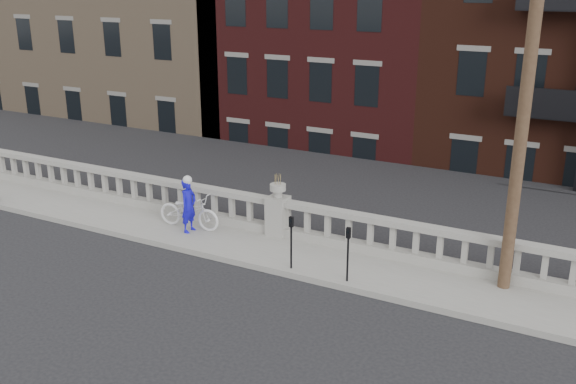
% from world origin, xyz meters
% --- Properties ---
extents(ground, '(120.00, 120.00, 0.00)m').
position_xyz_m(ground, '(0.00, 0.00, 0.00)').
color(ground, black).
rests_on(ground, ground).
extents(sidewalk, '(32.00, 2.20, 0.15)m').
position_xyz_m(sidewalk, '(0.00, 3.00, 0.07)').
color(sidewalk, gray).
rests_on(sidewalk, ground).
extents(balustrade, '(28.00, 0.34, 1.03)m').
position_xyz_m(balustrade, '(0.00, 3.95, 0.64)').
color(balustrade, gray).
rests_on(balustrade, sidewalk).
extents(planter_pedestal, '(0.55, 0.55, 1.76)m').
position_xyz_m(planter_pedestal, '(0.00, 3.95, 0.83)').
color(planter_pedestal, gray).
rests_on(planter_pedestal, sidewalk).
extents(lower_level, '(80.00, 44.00, 20.80)m').
position_xyz_m(lower_level, '(0.56, 23.04, 2.63)').
color(lower_level, '#605E59').
rests_on(lower_level, ground).
extents(utility_pole, '(1.60, 0.28, 10.00)m').
position_xyz_m(utility_pole, '(6.20, 3.60, 5.24)').
color(utility_pole, '#422D1E').
rests_on(utility_pole, sidewalk).
extents(parking_meter_b, '(0.10, 0.09, 1.36)m').
position_xyz_m(parking_meter_b, '(1.37, 2.15, 1.00)').
color(parking_meter_b, black).
rests_on(parking_meter_b, sidewalk).
extents(parking_meter_c, '(0.10, 0.09, 1.36)m').
position_xyz_m(parking_meter_c, '(2.87, 2.15, 1.00)').
color(parking_meter_c, black).
rests_on(parking_meter_c, sidewalk).
extents(bicycle, '(1.97, 0.80, 1.01)m').
position_xyz_m(bicycle, '(-2.48, 3.18, 0.66)').
color(bicycle, silver).
rests_on(bicycle, sidewalk).
extents(cyclist, '(0.38, 0.57, 1.54)m').
position_xyz_m(cyclist, '(-2.31, 2.95, 0.92)').
color(cyclist, '#120CC1').
rests_on(cyclist, sidewalk).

